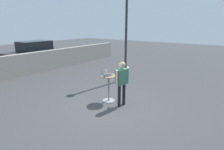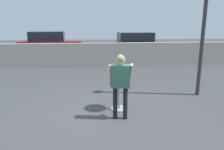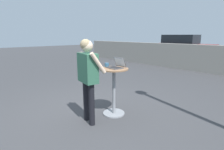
% 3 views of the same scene
% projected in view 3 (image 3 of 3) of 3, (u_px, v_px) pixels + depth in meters
% --- Properties ---
extents(ground_plane, '(50.00, 50.00, 0.00)m').
position_uv_depth(ground_plane, '(91.00, 113.00, 3.87)').
color(ground_plane, '#3D3D3F').
extents(pavement_kerb, '(17.15, 0.35, 1.26)m').
position_uv_depth(pavement_kerb, '(208.00, 59.00, 7.94)').
color(pavement_kerb, gray).
rests_on(pavement_kerb, ground_plane).
extents(cafe_table, '(0.60, 0.60, 1.02)m').
position_uv_depth(cafe_table, '(114.00, 88.00, 3.71)').
color(cafe_table, gray).
rests_on(cafe_table, ground_plane).
extents(laptop, '(0.33, 0.32, 0.22)m').
position_uv_depth(laptop, '(116.00, 66.00, 3.66)').
color(laptop, '#515156').
rests_on(laptop, cafe_table).
extents(coffee_mug, '(0.12, 0.09, 0.09)m').
position_uv_depth(coffee_mug, '(107.00, 65.00, 3.78)').
color(coffee_mug, '#336084').
rests_on(coffee_mug, cafe_table).
extents(standing_person, '(0.63, 0.34, 1.62)m').
position_uv_depth(standing_person, '(88.00, 71.00, 3.25)').
color(standing_person, black).
rests_on(standing_person, ground_plane).
extents(parked_car_further_down, '(4.27, 1.91, 1.73)m').
position_uv_depth(parked_car_further_down, '(182.00, 47.00, 12.73)').
color(parked_car_further_down, maroon).
rests_on(parked_car_further_down, ground_plane).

